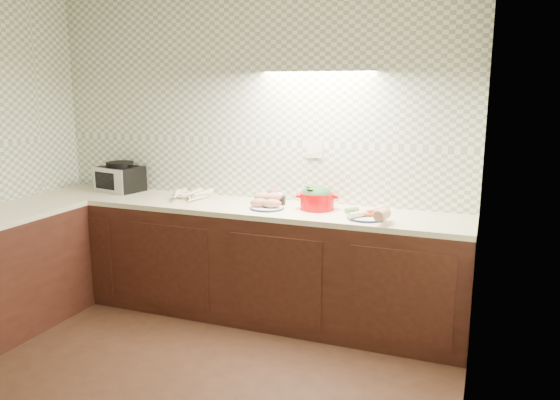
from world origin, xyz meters
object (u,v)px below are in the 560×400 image
(sweet_potato_plate, at_px, (267,203))
(veg_plate, at_px, (373,214))
(onion_bowl, at_px, (275,198))
(dutch_oven, at_px, (317,198))
(parsnip_pile, at_px, (190,195))
(toaster_oven, at_px, (120,178))

(sweet_potato_plate, relative_size, veg_plate, 0.68)
(onion_bowl, relative_size, dutch_oven, 0.51)
(parsnip_pile, distance_m, sweet_potato_plate, 0.73)
(dutch_oven, height_order, veg_plate, dutch_oven)
(parsnip_pile, bearing_deg, onion_bowl, 6.93)
(sweet_potato_plate, bearing_deg, veg_plate, -4.52)
(sweet_potato_plate, xyz_separation_m, onion_bowl, (-0.00, 0.17, 0.00))
(parsnip_pile, height_order, onion_bowl, onion_bowl)
(toaster_oven, relative_size, sweet_potato_plate, 1.60)
(toaster_oven, xyz_separation_m, dutch_oven, (1.84, -0.07, -0.04))
(toaster_oven, height_order, onion_bowl, toaster_oven)
(sweet_potato_plate, distance_m, veg_plate, 0.83)
(sweet_potato_plate, height_order, onion_bowl, onion_bowl)
(toaster_oven, distance_m, veg_plate, 2.32)
(parsnip_pile, bearing_deg, veg_plate, -5.45)
(sweet_potato_plate, bearing_deg, toaster_oven, 173.02)
(parsnip_pile, xyz_separation_m, veg_plate, (1.54, -0.15, 0.01))
(onion_bowl, distance_m, dutch_oven, 0.37)
(toaster_oven, distance_m, onion_bowl, 1.48)
(sweet_potato_plate, bearing_deg, onion_bowl, 91.27)
(onion_bowl, height_order, dutch_oven, dutch_oven)
(toaster_oven, bearing_deg, veg_plate, 5.39)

